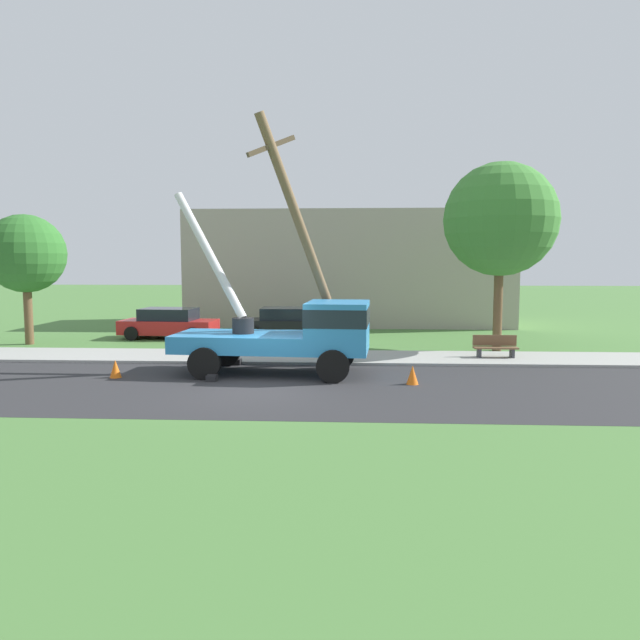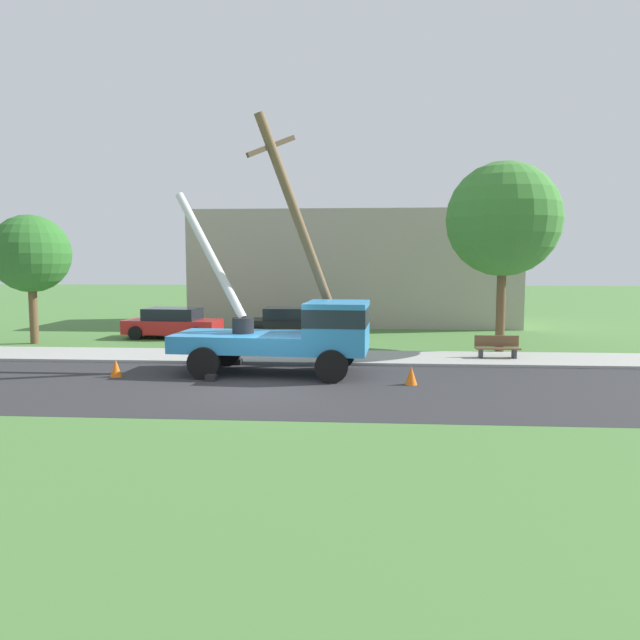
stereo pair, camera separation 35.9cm
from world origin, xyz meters
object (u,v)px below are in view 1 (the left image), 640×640
Objects in this scene: traffic_cone_behind at (115,369)px; roadside_tree_far at (25,254)px; traffic_cone_ahead at (412,375)px; utility_truck at (298,331)px; parked_sedan_red at (169,323)px; park_bench at (495,347)px; leaning_utility_pole at (306,242)px; parked_sedan_black at (288,323)px; roadside_tree_near at (500,220)px.

traffic_cone_behind is 0.10× the size of roadside_tree_far.
traffic_cone_ahead is 1.00× the size of traffic_cone_behind.
utility_truck reaches higher than parked_sedan_red.
traffic_cone_ahead is 5.78m from park_bench.
utility_truck is 10.94m from parked_sedan_red.
leaning_utility_pole reaches higher than park_bench.
roadside_tree_far is at bearing 157.97° from leaning_utility_pole.
parked_sedan_red reaches higher than traffic_cone_behind.
traffic_cone_behind is at bearing -162.19° from park_bench.
traffic_cone_ahead is (3.35, -2.57, -4.00)m from leaning_utility_pole.
utility_truck is at bearing -26.77° from roadside_tree_far.
utility_truck is 5.82m from traffic_cone_behind.
parked_sedan_red is (-10.38, 9.92, 0.43)m from traffic_cone_ahead.
utility_truck reaches higher than parked_sedan_black.
leaning_utility_pole is 10.78m from parked_sedan_red.
roadside_tree_near is 1.34× the size of roadside_tree_far.
utility_truck reaches higher than traffic_cone_behind.
traffic_cone_ahead is at bearing -25.71° from roadside_tree_far.
parked_sedan_red is at bearing 159.03° from park_bench.
traffic_cone_ahead is 0.35× the size of park_bench.
utility_truck is at bearing -51.14° from parked_sedan_red.
traffic_cone_behind is 13.30m from park_bench.
park_bench is 19.93m from roadside_tree_far.
traffic_cone_behind is at bearing -154.76° from roadside_tree_near.
utility_truck is at bearing -98.80° from leaning_utility_pole.
parked_sedan_black is (-4.84, 10.54, 0.43)m from traffic_cone_ahead.
parked_sedan_black is (-1.49, 7.97, -3.57)m from leaning_utility_pole.
parked_sedan_red is at bearing 128.86° from utility_truck.
leaning_utility_pole is 5.24× the size of park_bench.
utility_truck is at bearing -155.61° from park_bench.
parked_sedan_black is 10.70m from roadside_tree_near.
leaning_utility_pole is at bearing 142.44° from traffic_cone_ahead.
parked_sedan_black is 10.24m from park_bench.
parked_sedan_black is 11.86m from roadside_tree_far.
leaning_utility_pole is at bearing -163.51° from park_bench.
park_bench is (3.50, 4.60, 0.18)m from traffic_cone_ahead.
parked_sedan_black is 2.76× the size of park_bench.
traffic_cone_ahead is 11.61m from parked_sedan_black.
parked_sedan_black is 0.59× the size of roadside_tree_near.
traffic_cone_ahead is 9.18m from traffic_cone_behind.
roadside_tree_far reaches higher than parked_sedan_red.
traffic_cone_behind is 0.35× the size of park_bench.
utility_truck reaches higher than roadside_tree_far.
roadside_tree_near reaches higher than traffic_cone_ahead.
roadside_tree_near is (4.08, 6.78, 4.98)m from traffic_cone_ahead.
leaning_utility_pole is at bearing -79.40° from parked_sedan_black.
roadside_tree_far is (-12.36, 6.23, 2.52)m from utility_truck.
roadside_tree_far is at bearing 177.50° from roadside_tree_near.
traffic_cone_ahead is 14.36m from parked_sedan_red.
utility_truck is 4.21× the size of park_bench.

